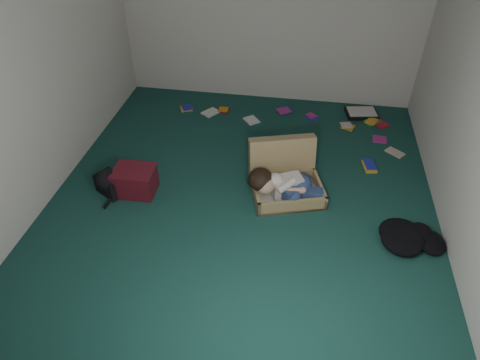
% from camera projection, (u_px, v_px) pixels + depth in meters
% --- Properties ---
extents(floor, '(4.50, 4.50, 0.00)m').
position_uv_depth(floor, '(242.00, 197.00, 4.56)').
color(floor, '#17423B').
rests_on(floor, ground).
extents(wall_back, '(4.50, 0.00, 4.50)m').
position_uv_depth(wall_back, '(271.00, 6.00, 5.46)').
color(wall_back, silver).
rests_on(wall_back, ground).
extents(wall_front, '(4.50, 0.00, 4.50)m').
position_uv_depth(wall_front, '(167.00, 301.00, 2.02)').
color(wall_front, silver).
rests_on(wall_front, ground).
extents(wall_left, '(0.00, 4.50, 4.50)m').
position_uv_depth(wall_left, '(32.00, 69.00, 4.00)').
color(wall_left, silver).
rests_on(wall_left, ground).
extents(suitcase, '(0.89, 0.88, 0.53)m').
position_uv_depth(suitcase, '(285.00, 177.00, 4.57)').
color(suitcase, tan).
rests_on(suitcase, floor).
extents(person, '(0.80, 0.40, 0.33)m').
position_uv_depth(person, '(284.00, 185.00, 4.40)').
color(person, silver).
rests_on(person, suitcase).
extents(maroon_bin, '(0.44, 0.35, 0.30)m').
position_uv_depth(maroon_bin, '(135.00, 181.00, 4.54)').
color(maroon_bin, '#57111D').
rests_on(maroon_bin, floor).
extents(backpack, '(0.49, 0.46, 0.23)m').
position_uv_depth(backpack, '(111.00, 184.00, 4.55)').
color(backpack, black).
rests_on(backpack, floor).
extents(clothing_pile, '(0.48, 0.40, 0.14)m').
position_uv_depth(clothing_pile, '(414.00, 236.00, 4.02)').
color(clothing_pile, black).
rests_on(clothing_pile, floor).
extents(paper_tray, '(0.46, 0.38, 0.06)m').
position_uv_depth(paper_tray, '(361.00, 113.00, 5.87)').
color(paper_tray, black).
rests_on(paper_tray, floor).
extents(book_scatter, '(2.95, 1.35, 0.02)m').
position_uv_depth(book_scatter, '(306.00, 125.00, 5.66)').
color(book_scatter, gold).
rests_on(book_scatter, floor).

